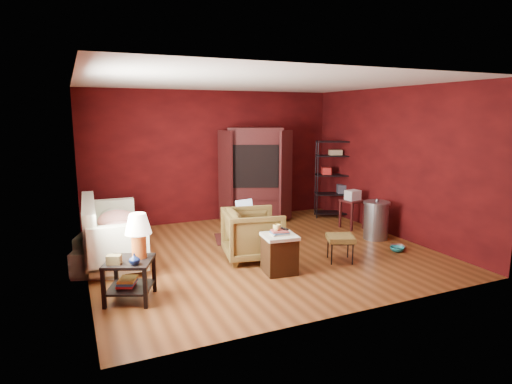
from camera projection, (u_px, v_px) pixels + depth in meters
room at (259, 170)px, 6.97m from camera, size 5.54×5.04×2.84m
sofa at (112, 236)px, 6.85m from camera, size 1.15×1.97×0.74m
armchair at (253, 232)px, 6.83m from camera, size 0.96×1.00×0.89m
pet_bowl_steel at (398, 242)px, 7.40m from camera, size 0.24×0.14×0.24m
pet_bowl_turquoise at (397, 245)px, 7.26m from camera, size 0.24×0.10×0.24m
vase at (134, 259)px, 5.11m from camera, size 0.18×0.18×0.13m
mug at (277, 227)px, 6.17m from camera, size 0.13×0.11×0.11m
side_table at (134, 249)px, 5.31m from camera, size 0.72×0.72×1.09m
sofa_cushions at (110, 233)px, 6.78m from camera, size 0.94×2.16×0.89m
hamper at (279, 253)px, 6.26m from camera, size 0.52×0.52×0.66m
footstool at (340, 239)px, 6.73m from camera, size 0.53×0.53×0.42m
rug_round at (255, 238)px, 8.06m from camera, size 1.40×1.40×0.01m
rug_oriental at (246, 238)px, 8.02m from camera, size 1.28×1.01×0.01m
laptop_desk at (249, 218)px, 7.53m from camera, size 0.72×0.60×0.80m
tv_armoire at (255, 173)px, 9.27m from camera, size 1.48×1.18×2.02m
wire_shelving at (335, 176)px, 9.58m from camera, size 0.92×0.68×1.72m
small_stand at (353, 200)px, 8.67m from camera, size 0.45×0.45×0.79m
trash_can at (376, 220)px, 7.96m from camera, size 0.60×0.60×0.76m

